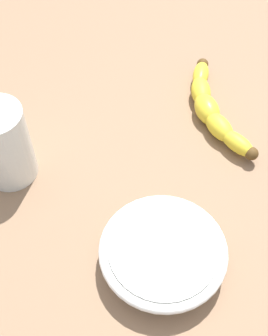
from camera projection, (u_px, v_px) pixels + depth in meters
wooden_tabletop at (125, 131)px, 73.46cm from camera, size 120.00×120.00×3.00cm
banana at (212, 108)px, 71.92cm from camera, size 12.90×19.38×3.59cm
smoothie_glass at (4, 146)px, 62.33cm from camera, size 7.47×7.47×12.05cm
ceramic_bowl at (163, 254)px, 56.56cm from camera, size 15.80×15.80×3.72cm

